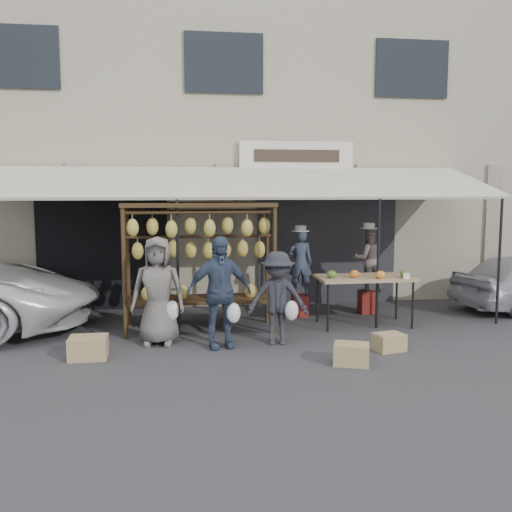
# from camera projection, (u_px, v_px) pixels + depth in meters

# --- Properties ---
(ground_plane) EXTENTS (90.00, 90.00, 0.00)m
(ground_plane) POSITION_uv_depth(u_px,v_px,m) (246.00, 352.00, 8.70)
(ground_plane) COLOR #2D2D30
(shophouse) EXTENTS (24.00, 6.15, 7.30)m
(shophouse) POSITION_uv_depth(u_px,v_px,m) (214.00, 143.00, 14.65)
(shophouse) COLOR #A0997E
(shophouse) RESTS_ON ground_plane
(awning) EXTENTS (10.00, 2.35, 2.92)m
(awning) POSITION_uv_depth(u_px,v_px,m) (231.00, 183.00, 10.63)
(awning) COLOR silver
(awning) RESTS_ON ground_plane
(banana_rack) EXTENTS (2.60, 0.90, 2.24)m
(banana_rack) POSITION_uv_depth(u_px,v_px,m) (200.00, 242.00, 9.78)
(banana_rack) COLOR black
(banana_rack) RESTS_ON ground_plane
(produce_table) EXTENTS (1.70, 0.90, 1.04)m
(produce_table) POSITION_uv_depth(u_px,v_px,m) (365.00, 279.00, 10.24)
(produce_table) COLOR tan
(produce_table) RESTS_ON ground_plane
(vendor_left) EXTENTS (0.50, 0.36, 1.27)m
(vendor_left) POSITION_uv_depth(u_px,v_px,m) (300.00, 262.00, 10.97)
(vendor_left) COLOR #343D51
(vendor_left) RESTS_ON stool_left
(vendor_right) EXTENTS (0.63, 0.49, 1.28)m
(vendor_right) POSITION_uv_depth(u_px,v_px,m) (368.00, 259.00, 11.26)
(vendor_right) COLOR #6A5E59
(vendor_right) RESTS_ON stool_right
(customer_left) EXTENTS (0.91, 0.65, 1.73)m
(customer_left) POSITION_uv_depth(u_px,v_px,m) (158.00, 291.00, 9.02)
(customer_left) COLOR #625D59
(customer_left) RESTS_ON ground_plane
(customer_mid) EXTENTS (1.09, 0.60, 1.75)m
(customer_mid) POSITION_uv_depth(u_px,v_px,m) (219.00, 292.00, 8.84)
(customer_mid) COLOR #374560
(customer_mid) RESTS_ON ground_plane
(customer_right) EXTENTS (1.01, 0.64, 1.49)m
(customer_right) POSITION_uv_depth(u_px,v_px,m) (277.00, 298.00, 9.03)
(customer_right) COLOR #27272D
(customer_right) RESTS_ON ground_plane
(stool_left) EXTENTS (0.36, 0.36, 0.42)m
(stool_left) POSITION_uv_depth(u_px,v_px,m) (300.00, 306.00, 11.07)
(stool_left) COLOR maroon
(stool_left) RESTS_ON ground_plane
(stool_right) EXTENTS (0.36, 0.36, 0.45)m
(stool_right) POSITION_uv_depth(u_px,v_px,m) (367.00, 302.00, 11.36)
(stool_right) COLOR maroon
(stool_right) RESTS_ON ground_plane
(crate_near_a) EXTENTS (0.59, 0.52, 0.30)m
(crate_near_a) POSITION_uv_depth(u_px,v_px,m) (352.00, 354.00, 8.05)
(crate_near_a) COLOR tan
(crate_near_a) RESTS_ON ground_plane
(crate_near_b) EXTENTS (0.50, 0.43, 0.26)m
(crate_near_b) POSITION_uv_depth(u_px,v_px,m) (389.00, 342.00, 8.73)
(crate_near_b) COLOR tan
(crate_near_b) RESTS_ON ground_plane
(crate_far) EXTENTS (0.55, 0.42, 0.33)m
(crate_far) POSITION_uv_depth(u_px,v_px,m) (88.00, 348.00, 8.32)
(crate_far) COLOR tan
(crate_far) RESTS_ON ground_plane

